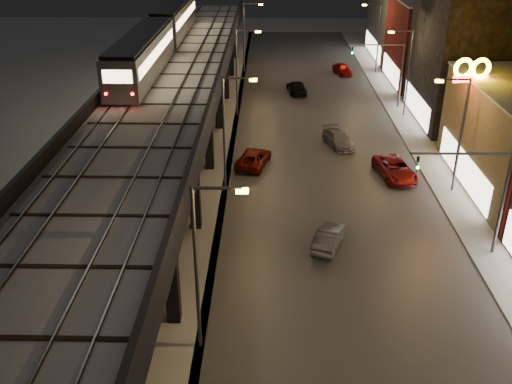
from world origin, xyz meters
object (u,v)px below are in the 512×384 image
object	(u,v)px
car_mid_silver	(254,159)
car_mid_dark	(297,88)
subway_train	(160,34)
car_onc_white	(338,140)
car_onc_red	(342,70)
car_near_white	(329,238)
car_onc_dark	(395,170)

from	to	relation	value
car_mid_silver	car_mid_dark	distance (m)	22.04
subway_train	car_mid_silver	xyz separation A→B (m)	(9.89, -14.30, -7.70)
car_onc_white	car_onc_red	xyz separation A→B (m)	(3.29, 25.61, 0.04)
car_near_white	car_mid_dark	bearing A→B (deg)	-70.04
car_near_white	car_mid_dark	size ratio (longest dim) A/B	0.83
car_near_white	car_mid_silver	size ratio (longest dim) A/B	0.83
car_mid_dark	car_mid_silver	bearing A→B (deg)	70.93
car_onc_dark	car_onc_white	distance (m)	7.91
subway_train	car_mid_silver	size ratio (longest dim) A/B	7.51
car_onc_red	car_mid_dark	bearing A→B (deg)	-141.08
subway_train	car_near_white	xyz separation A→B (m)	(15.10, -27.30, -7.71)
car_onc_dark	car_mid_silver	bearing A→B (deg)	159.82
car_near_white	car_onc_red	world-z (taller)	car_onc_red
car_onc_red	car_near_white	bearing A→B (deg)	-112.40
car_near_white	car_mid_silver	distance (m)	14.00
subway_train	car_onc_dark	distance (m)	28.15
car_mid_silver	car_onc_dark	bearing A→B (deg)	-176.16
car_onc_white	car_onc_dark	bearing A→B (deg)	-77.27
subway_train	car_near_white	distance (m)	32.13
car_onc_dark	car_onc_red	bearing A→B (deg)	81.54
car_mid_silver	car_mid_dark	xyz separation A→B (m)	(4.58, 21.56, 0.02)
car_mid_dark	car_onc_white	distance (m)	17.15
car_mid_silver	car_onc_red	world-z (taller)	car_onc_red
car_mid_dark	car_onc_white	world-z (taller)	car_mid_dark
car_onc_dark	car_onc_white	xyz separation A→B (m)	(-3.89, 6.89, -0.07)
subway_train	car_mid_silver	distance (m)	19.01
subway_train	car_near_white	bearing A→B (deg)	-61.05
car_mid_dark	car_onc_white	bearing A→B (deg)	93.49
car_onc_white	car_onc_red	size ratio (longest dim) A/B	1.11
car_onc_red	car_onc_dark	bearing A→B (deg)	-103.71
car_near_white	car_onc_dark	size ratio (longest dim) A/B	0.75
car_onc_dark	car_onc_red	world-z (taller)	car_onc_dark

